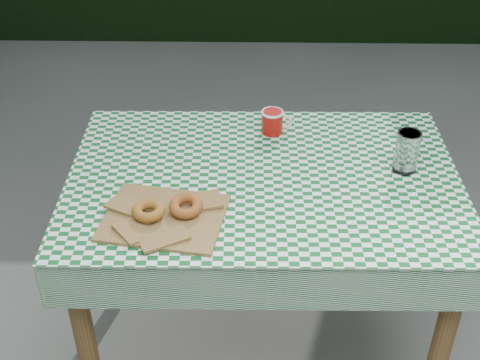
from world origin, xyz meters
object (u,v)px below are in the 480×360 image
table (261,270)px  drinking_glass (407,152)px  paper_bag (164,217)px  coffee_mug (272,122)px

table → drinking_glass: bearing=5.7°
paper_bag → drinking_glass: bearing=19.9°
paper_bag → coffee_mug: 0.56m
drinking_glass → coffee_mug: bearing=151.9°
coffee_mug → drinking_glass: bearing=-29.4°
table → coffee_mug: 0.49m
table → drinking_glass: size_ratio=8.93×
coffee_mug → table: bearing=-97.8°
paper_bag → coffee_mug: bearing=56.8°
table → paper_bag: paper_bag is taller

